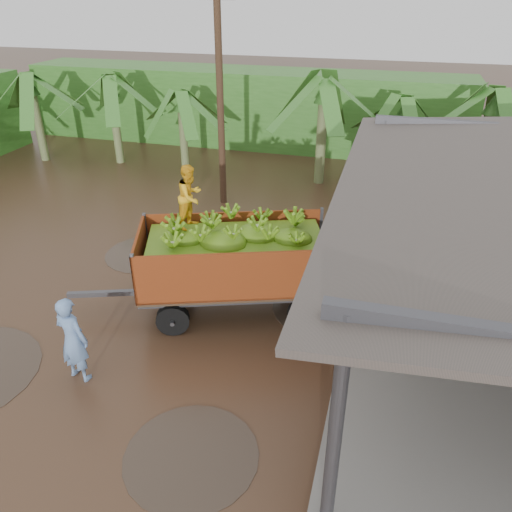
{
  "coord_description": "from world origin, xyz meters",
  "views": [
    {
      "loc": [
        5.54,
        -8.49,
        7.29
      ],
      "look_at": [
        2.6,
        2.07,
        1.27
      ],
      "focal_mm": 35.0,
      "sensor_mm": 36.0,
      "label": 1
    }
  ],
  "objects_px": {
    "man_grey": "(394,308)",
    "utility_pole": "(220,100)",
    "banana_trailer": "(235,259)",
    "man_blue": "(73,339)"
  },
  "relations": [
    {
      "from": "banana_trailer",
      "to": "man_blue",
      "type": "relative_size",
      "value": 3.32
    },
    {
      "from": "man_grey",
      "to": "utility_pole",
      "type": "bearing_deg",
      "value": -60.67
    },
    {
      "from": "man_blue",
      "to": "man_grey",
      "type": "relative_size",
      "value": 1.16
    },
    {
      "from": "man_blue",
      "to": "man_grey",
      "type": "height_order",
      "value": "man_blue"
    },
    {
      "from": "man_blue",
      "to": "man_grey",
      "type": "distance_m",
      "value": 6.95
    },
    {
      "from": "banana_trailer",
      "to": "utility_pole",
      "type": "relative_size",
      "value": 0.88
    },
    {
      "from": "utility_pole",
      "to": "man_blue",
      "type": "bearing_deg",
      "value": -88.93
    },
    {
      "from": "man_blue",
      "to": "utility_pole",
      "type": "relative_size",
      "value": 0.26
    },
    {
      "from": "banana_trailer",
      "to": "utility_pole",
      "type": "distance_m",
      "value": 7.41
    },
    {
      "from": "utility_pole",
      "to": "banana_trailer",
      "type": "bearing_deg",
      "value": -68.46
    }
  ]
}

